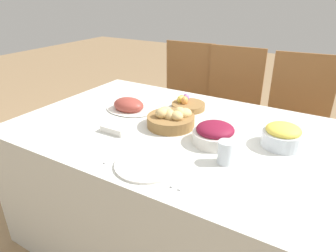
% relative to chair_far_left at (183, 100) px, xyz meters
% --- Properties ---
extents(ground_plane, '(12.00, 12.00, 0.00)m').
position_rel_chair_far_left_xyz_m(ground_plane, '(0.44, -0.87, -0.53)').
color(ground_plane, '#937551').
extents(dining_table, '(1.69, 1.07, 0.73)m').
position_rel_chair_far_left_xyz_m(dining_table, '(0.44, -0.87, -0.16)').
color(dining_table, silver).
rests_on(dining_table, ground).
extents(chair_far_left, '(0.45, 0.45, 0.98)m').
position_rel_chair_far_left_xyz_m(chair_far_left, '(0.00, 0.00, 0.00)').
color(chair_far_left, brown).
rests_on(chair_far_left, ground).
extents(chair_far_center, '(0.44, 0.44, 0.98)m').
position_rel_chair_far_left_xyz_m(chair_far_center, '(0.40, 0.00, 0.00)').
color(chair_far_center, brown).
rests_on(chair_far_center, ground).
extents(chair_far_right, '(0.47, 0.47, 0.98)m').
position_rel_chair_far_left_xyz_m(chair_far_right, '(0.89, -0.00, 0.00)').
color(chair_far_right, brown).
rests_on(chair_far_right, ground).
extents(bread_basket, '(0.24, 0.24, 0.10)m').
position_rel_chair_far_left_xyz_m(bread_basket, '(0.39, -0.87, 0.24)').
color(bread_basket, olive).
rests_on(bread_basket, dining_table).
extents(egg_basket, '(0.20, 0.20, 0.08)m').
position_rel_chair_far_left_xyz_m(egg_basket, '(0.35, -0.61, 0.22)').
color(egg_basket, olive).
rests_on(egg_basket, dining_table).
extents(ham_platter, '(0.29, 0.20, 0.08)m').
position_rel_chair_far_left_xyz_m(ham_platter, '(0.07, -0.81, 0.23)').
color(ham_platter, silver).
rests_on(ham_platter, dining_table).
extents(beet_salad_bowl, '(0.20, 0.20, 0.10)m').
position_rel_chair_far_left_xyz_m(beet_salad_bowl, '(0.65, -0.92, 0.25)').
color(beet_salad_bowl, silver).
rests_on(beet_salad_bowl, dining_table).
extents(pineapple_bowl, '(0.18, 0.18, 0.11)m').
position_rel_chair_far_left_xyz_m(pineapple_bowl, '(0.92, -0.80, 0.25)').
color(pineapple_bowl, silver).
rests_on(pineapple_bowl, dining_table).
extents(dinner_plate, '(0.26, 0.26, 0.01)m').
position_rel_chair_far_left_xyz_m(dinner_plate, '(0.49, -1.24, 0.20)').
color(dinner_plate, silver).
rests_on(dinner_plate, dining_table).
extents(fork, '(0.01, 0.16, 0.00)m').
position_rel_chair_far_left_xyz_m(fork, '(0.34, -1.24, 0.20)').
color(fork, '#B7B7BC').
rests_on(fork, dining_table).
extents(knife, '(0.01, 0.16, 0.00)m').
position_rel_chair_far_left_xyz_m(knife, '(0.65, -1.24, 0.20)').
color(knife, '#B7B7BC').
rests_on(knife, dining_table).
extents(spoon, '(0.01, 0.16, 0.00)m').
position_rel_chair_far_left_xyz_m(spoon, '(0.68, -1.24, 0.20)').
color(spoon, '#B7B7BC').
rests_on(spoon, dining_table).
extents(drinking_cup, '(0.07, 0.07, 0.10)m').
position_rel_chair_far_left_xyz_m(drinking_cup, '(0.75, -1.06, 0.25)').
color(drinking_cup, silver).
rests_on(drinking_cup, dining_table).
extents(butter_dish, '(0.13, 0.08, 0.03)m').
position_rel_chair_far_left_xyz_m(butter_dish, '(0.18, -1.07, 0.22)').
color(butter_dish, silver).
rests_on(butter_dish, dining_table).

